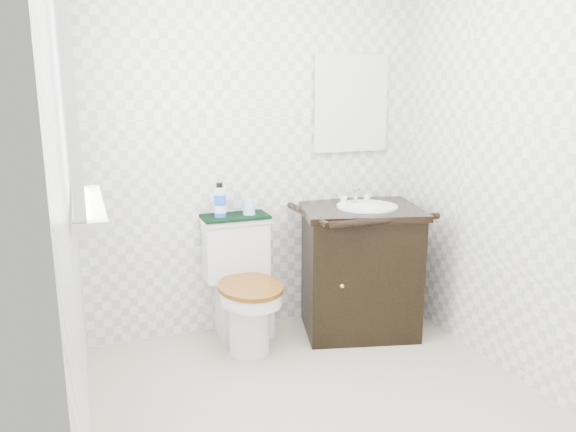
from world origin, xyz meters
TOP-DOWN VIEW (x-y plane):
  - floor at (0.00, 0.00)m, footprint 2.40×2.40m
  - wall_back at (0.00, 1.20)m, footprint 2.40×0.00m
  - wall_front at (0.00, -1.20)m, footprint 2.40×0.00m
  - wall_left at (-1.10, 0.00)m, footprint 0.00×2.40m
  - wall_right at (1.10, 0.00)m, footprint 0.00×2.40m
  - window at (-1.07, 0.25)m, footprint 0.02×0.70m
  - mirror at (0.64, 1.18)m, footprint 0.50×0.02m
  - toilet at (-0.18, 0.97)m, footprint 0.42×0.62m
  - vanity at (0.59, 0.90)m, footprint 0.86×0.78m
  - trash_bin at (-0.05, 1.01)m, footprint 0.19×0.16m
  - towel at (-0.18, 1.09)m, footprint 0.41×0.22m
  - mouthwash_bottle at (-0.27, 1.08)m, footprint 0.07×0.07m
  - cup at (-0.09, 1.08)m, footprint 0.08×0.08m
  - soap_bar at (0.60, 1.01)m, footprint 0.07×0.04m

SIDE VIEW (x-z plane):
  - floor at x=0.00m, z-range 0.00..0.00m
  - trash_bin at x=-0.05m, z-range 0.00..0.27m
  - toilet at x=-0.18m, z-range -0.04..0.72m
  - vanity at x=0.59m, z-range -0.03..0.89m
  - towel at x=-0.18m, z-range 0.77..0.79m
  - soap_bar at x=0.60m, z-range 0.82..0.84m
  - cup at x=-0.09m, z-range 0.79..0.88m
  - mouthwash_bottle at x=-0.27m, z-range 0.78..0.99m
  - wall_back at x=0.00m, z-range 0.00..2.40m
  - wall_front at x=0.00m, z-range 0.00..2.40m
  - wall_left at x=-1.10m, z-range 0.00..2.40m
  - wall_right at x=1.10m, z-range 0.00..2.40m
  - mirror at x=0.64m, z-range 1.15..1.75m
  - window at x=-1.07m, z-range 1.10..2.00m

